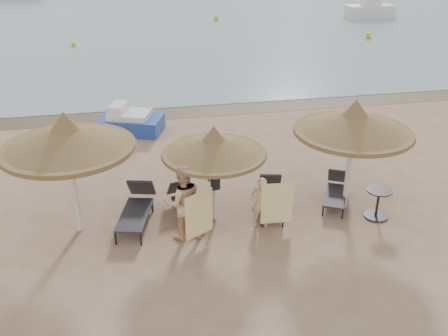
% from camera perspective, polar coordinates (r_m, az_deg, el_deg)
% --- Properties ---
extents(ground, '(160.00, 160.00, 0.00)m').
position_cam_1_polar(ground, '(13.04, 2.01, -7.25)').
color(ground, '#A37F65').
rests_on(ground, ground).
extents(wet_sand_strip, '(200.00, 1.60, 0.01)m').
position_cam_1_polar(wet_sand_strip, '(21.39, -3.63, 6.50)').
color(wet_sand_strip, brown).
rests_on(wet_sand_strip, ground).
extents(palapa_left, '(3.28, 3.28, 3.25)m').
position_cam_1_polar(palapa_left, '(12.46, -17.51, 3.29)').
color(palapa_left, silver).
rests_on(palapa_left, ground).
extents(palapa_center, '(2.70, 2.70, 2.68)m').
position_cam_1_polar(palapa_center, '(12.57, -1.15, 2.51)').
color(palapa_center, silver).
rests_on(palapa_center, ground).
extents(palapa_right, '(3.17, 3.17, 3.14)m').
position_cam_1_polar(palapa_right, '(13.48, 14.64, 5.00)').
color(palapa_right, silver).
rests_on(palapa_right, ground).
extents(lounger_far_left, '(1.17, 2.20, 0.94)m').
position_cam_1_polar(lounger_far_left, '(13.46, -9.93, -4.39)').
color(lounger_far_left, black).
rests_on(lounger_far_left, ground).
extents(lounger_near_left, '(0.98, 1.76, 0.75)m').
position_cam_1_polar(lounger_near_left, '(13.75, -4.40, -3.74)').
color(lounger_near_left, black).
rests_on(lounger_near_left, ground).
extents(lounger_near_right, '(1.01, 1.92, 0.82)m').
position_cam_1_polar(lounger_near_right, '(13.93, 5.39, -3.22)').
color(lounger_near_right, black).
rests_on(lounger_near_right, ground).
extents(lounger_far_right, '(1.29, 1.81, 0.78)m').
position_cam_1_polar(lounger_far_right, '(14.57, 12.70, -2.46)').
color(lounger_far_right, black).
rests_on(lounger_far_right, ground).
extents(side_table, '(0.68, 0.68, 0.83)m').
position_cam_1_polar(side_table, '(14.06, 17.13, -3.98)').
color(side_table, black).
rests_on(side_table, ground).
extents(person_left, '(1.12, 0.77, 2.34)m').
position_cam_1_polar(person_left, '(12.26, -4.75, -3.27)').
color(person_left, '#E2B389').
rests_on(person_left, ground).
extents(person_right, '(0.90, 0.75, 1.67)m').
position_cam_1_polar(person_right, '(12.83, 4.28, -3.52)').
color(person_right, '#E2B389').
rests_on(person_right, ground).
extents(towel_left, '(0.75, 0.46, 1.20)m').
position_cam_1_polar(towel_left, '(12.16, -2.86, -5.31)').
color(towel_left, yellow).
rests_on(towel_left, ground).
extents(towel_right, '(0.83, 0.08, 1.16)m').
position_cam_1_polar(towel_right, '(12.73, 6.09, -4.05)').
color(towel_right, yellow).
rests_on(towel_right, ground).
extents(bag_patterned, '(0.31, 0.14, 0.38)m').
position_cam_1_polar(bag_patterned, '(13.12, -1.25, -0.78)').
color(bag_patterned, white).
rests_on(bag_patterned, ground).
extents(bag_dark, '(0.25, 0.11, 0.34)m').
position_cam_1_polar(bag_dark, '(12.86, -0.99, -1.82)').
color(bag_dark, black).
rests_on(bag_dark, ground).
extents(pedal_boat, '(2.67, 2.09, 1.09)m').
position_cam_1_polar(pedal_boat, '(19.38, -10.72, 5.24)').
color(pedal_boat, '#233F9D').
rests_on(pedal_boat, ground).
extents(buoy_left, '(0.31, 0.31, 0.31)m').
position_cam_1_polar(buoy_left, '(34.80, -16.82, 13.43)').
color(buoy_left, yellow).
rests_on(buoy_left, ground).
extents(buoy_mid, '(0.37, 0.37, 0.37)m').
position_cam_1_polar(buoy_mid, '(42.97, -0.90, 16.78)').
color(buoy_mid, yellow).
rests_on(buoy_mid, ground).
extents(buoy_right, '(0.41, 0.41, 0.41)m').
position_cam_1_polar(buoy_right, '(37.26, 16.18, 14.37)').
color(buoy_right, yellow).
rests_on(buoy_right, ground).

